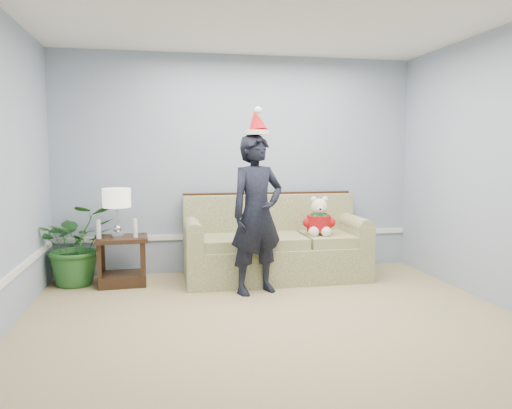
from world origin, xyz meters
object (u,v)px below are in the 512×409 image
at_px(sofa, 274,248).
at_px(table_lamp, 117,200).
at_px(houseplant, 77,244).
at_px(man, 257,214).
at_px(side_table, 122,266).
at_px(teddy_bear, 319,221).

bearing_deg(sofa, table_lamp, -178.42).
height_order(houseplant, man, man).
bearing_deg(side_table, table_lamp, -145.57).
bearing_deg(teddy_bear, table_lamp, -171.57).
distance_m(sofa, teddy_bear, 0.63).
height_order(table_lamp, man, man).
height_order(sofa, side_table, sofa).
bearing_deg(houseplant, man, -20.06).
distance_m(houseplant, man, 2.11).
xyz_separation_m(table_lamp, houseplant, (-0.47, 0.14, -0.51)).
bearing_deg(man, teddy_bear, 8.06).
height_order(sofa, teddy_bear, sofa).
distance_m(sofa, man, 0.86).
xyz_separation_m(side_table, table_lamp, (-0.04, -0.03, 0.76)).
relative_size(side_table, man, 0.35).
relative_size(table_lamp, houseplant, 0.59).
distance_m(table_lamp, houseplant, 0.70).
bearing_deg(houseplant, teddy_bear, -5.23).
height_order(side_table, houseplant, houseplant).
bearing_deg(table_lamp, houseplant, 163.23).
height_order(man, teddy_bear, man).
bearing_deg(man, sofa, 41.49).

